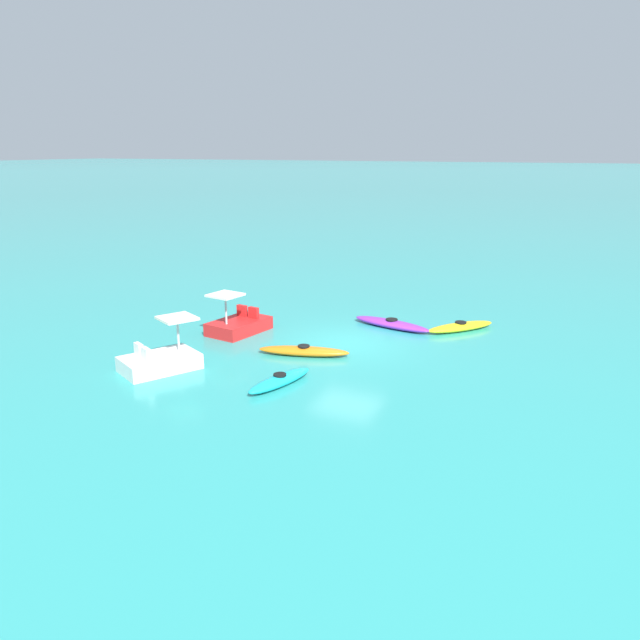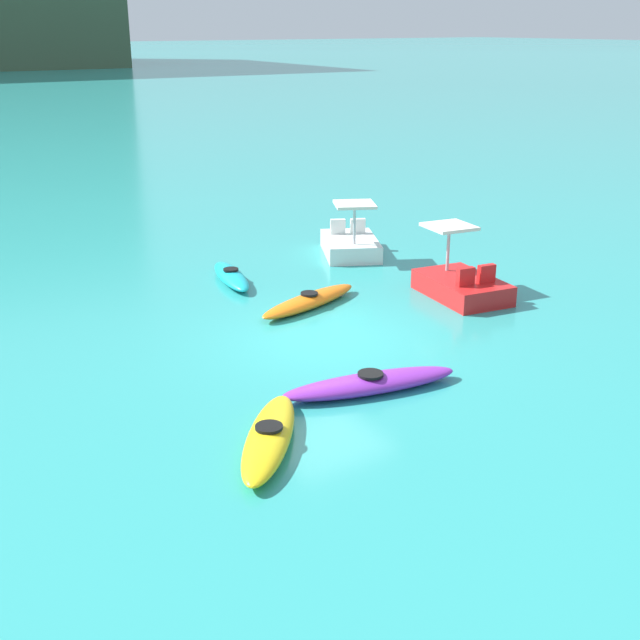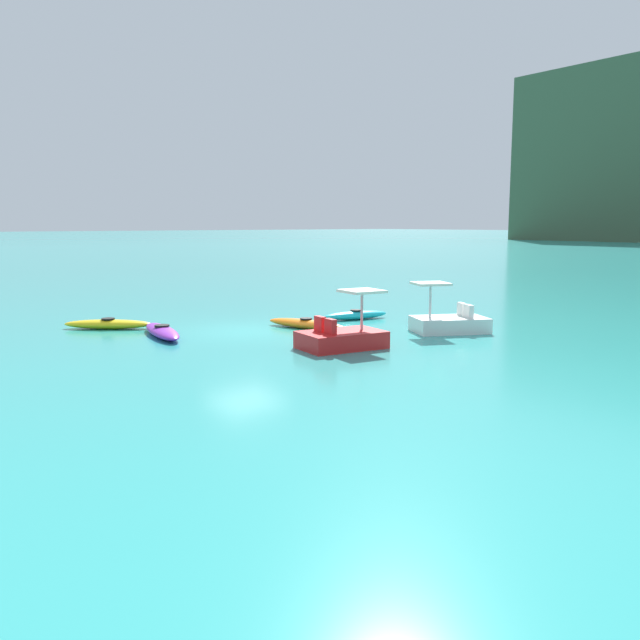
{
  "view_description": "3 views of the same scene",
  "coord_description": "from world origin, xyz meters",
  "px_view_note": "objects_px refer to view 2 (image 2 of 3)",
  "views": [
    {
      "loc": [
        -8.27,
        20.41,
        7.01
      ],
      "look_at": [
        1.13,
        0.05,
        0.78
      ],
      "focal_mm": 34.93,
      "sensor_mm": 36.0,
      "label": 1
    },
    {
      "loc": [
        -9.25,
        -13.45,
        6.39
      ],
      "look_at": [
        -0.4,
        -0.4,
        0.64
      ],
      "focal_mm": 45.71,
      "sensor_mm": 36.0,
      "label": 2
    },
    {
      "loc": [
        18.93,
        -12.14,
        3.61
      ],
      "look_at": [
        1.36,
        2.17,
        0.33
      ],
      "focal_mm": 37.57,
      "sensor_mm": 36.0,
      "label": 3
    }
  ],
  "objects_px": {
    "kayak_yellow": "(269,437)",
    "pedal_boat_red": "(462,284)",
    "kayak_purple": "(370,383)",
    "kayak_orange": "(309,301)",
    "kayak_cyan": "(231,276)",
    "pedal_boat_white": "(350,244)"
  },
  "relations": [
    {
      "from": "kayak_cyan",
      "to": "kayak_orange",
      "type": "bearing_deg",
      "value": -78.33
    },
    {
      "from": "pedal_boat_red",
      "to": "kayak_orange",
      "type": "bearing_deg",
      "value": 157.82
    },
    {
      "from": "kayak_yellow",
      "to": "pedal_boat_red",
      "type": "relative_size",
      "value": 1.06
    },
    {
      "from": "kayak_cyan",
      "to": "kayak_yellow",
      "type": "bearing_deg",
      "value": -114.38
    },
    {
      "from": "kayak_purple",
      "to": "kayak_cyan",
      "type": "bearing_deg",
      "value": 81.62
    },
    {
      "from": "kayak_yellow",
      "to": "pedal_boat_red",
      "type": "distance_m",
      "value": 8.76
    },
    {
      "from": "kayak_cyan",
      "to": "kayak_purple",
      "type": "xyz_separation_m",
      "value": [
        -1.09,
        -7.43,
        -0.0
      ]
    },
    {
      "from": "kayak_cyan",
      "to": "pedal_boat_white",
      "type": "relative_size",
      "value": 0.97
    },
    {
      "from": "kayak_cyan",
      "to": "kayak_purple",
      "type": "bearing_deg",
      "value": -98.38
    },
    {
      "from": "kayak_yellow",
      "to": "pedal_boat_red",
      "type": "xyz_separation_m",
      "value": [
        7.86,
        3.88,
        0.17
      ]
    },
    {
      "from": "kayak_yellow",
      "to": "kayak_purple",
      "type": "bearing_deg",
      "value": 15.96
    },
    {
      "from": "kayak_cyan",
      "to": "pedal_boat_white",
      "type": "xyz_separation_m",
      "value": [
        4.19,
        0.43,
        0.17
      ]
    },
    {
      "from": "kayak_cyan",
      "to": "pedal_boat_red",
      "type": "xyz_separation_m",
      "value": [
        4.15,
        -4.29,
        0.17
      ]
    },
    {
      "from": "kayak_orange",
      "to": "pedal_boat_red",
      "type": "distance_m",
      "value": 3.85
    },
    {
      "from": "kayak_cyan",
      "to": "kayak_orange",
      "type": "height_order",
      "value": "same"
    },
    {
      "from": "kayak_cyan",
      "to": "kayak_yellow",
      "type": "relative_size",
      "value": 0.98
    },
    {
      "from": "kayak_purple",
      "to": "kayak_orange",
      "type": "bearing_deg",
      "value": 69.89
    },
    {
      "from": "kayak_purple",
      "to": "pedal_boat_red",
      "type": "xyz_separation_m",
      "value": [
        5.24,
        3.14,
        0.17
      ]
    },
    {
      "from": "kayak_cyan",
      "to": "pedal_boat_white",
      "type": "height_order",
      "value": "pedal_boat_white"
    },
    {
      "from": "kayak_cyan",
      "to": "pedal_boat_white",
      "type": "distance_m",
      "value": 4.21
    },
    {
      "from": "kayak_orange",
      "to": "kayak_purple",
      "type": "bearing_deg",
      "value": -110.11
    },
    {
      "from": "kayak_cyan",
      "to": "kayak_purple",
      "type": "height_order",
      "value": "same"
    }
  ]
}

